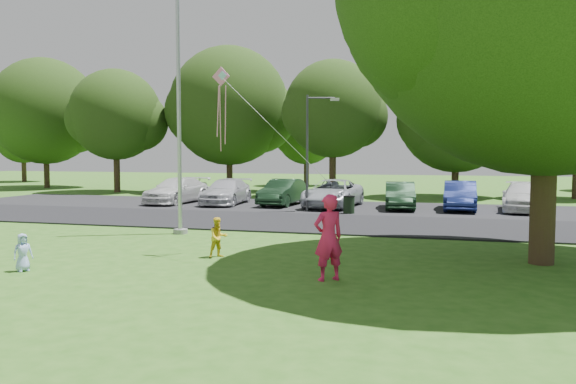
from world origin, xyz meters
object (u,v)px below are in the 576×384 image
(trash_can, at_px, (349,205))
(child_blue, at_px, (23,252))
(child_yellow, at_px, (218,237))
(kite, at_px, (223,95))
(flagpole, at_px, (179,113))
(street_lamp, at_px, (312,142))
(woman, at_px, (328,238))

(trash_can, bearing_deg, child_blue, -111.13)
(child_yellow, distance_m, kite, 3.88)
(flagpole, bearing_deg, street_lamp, 70.73)
(child_yellow, bearing_deg, kite, 47.37)
(street_lamp, bearing_deg, woman, -92.65)
(street_lamp, xyz_separation_m, child_blue, (-3.62, -14.73, -2.86))
(child_yellow, xyz_separation_m, child_blue, (-3.78, -2.91, -0.09))
(street_lamp, height_order, child_blue, street_lamp)
(flagpole, bearing_deg, trash_can, 58.11)
(woman, bearing_deg, child_blue, -30.67)
(street_lamp, xyz_separation_m, child_yellow, (0.16, -11.83, -2.77))
(street_lamp, bearing_deg, trash_can, -33.32)
(trash_can, bearing_deg, child_yellow, -98.59)
(trash_can, height_order, child_blue, child_blue)
(trash_can, relative_size, child_yellow, 0.80)
(woman, height_order, child_yellow, woman)
(flagpole, height_order, child_blue, flagpole)
(child_blue, bearing_deg, flagpole, 24.85)
(street_lamp, xyz_separation_m, woman, (3.56, -13.75, -2.36))
(flagpole, xyz_separation_m, child_blue, (-0.80, -6.67, -3.71))
(flagpole, height_order, woman, flagpole)
(trash_can, relative_size, woman, 0.45)
(street_lamp, relative_size, child_yellow, 5.10)
(street_lamp, xyz_separation_m, kite, (0.14, -11.34, 1.07))
(street_lamp, distance_m, child_blue, 15.44)
(street_lamp, distance_m, woman, 14.40)
(trash_can, distance_m, child_blue, 15.22)
(street_lamp, bearing_deg, child_blue, -120.99)
(child_yellow, bearing_deg, street_lamp, 46.31)
(trash_can, bearing_deg, flagpole, -121.89)
(flagpole, bearing_deg, kite, -47.83)
(flagpole, distance_m, street_lamp, 8.59)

